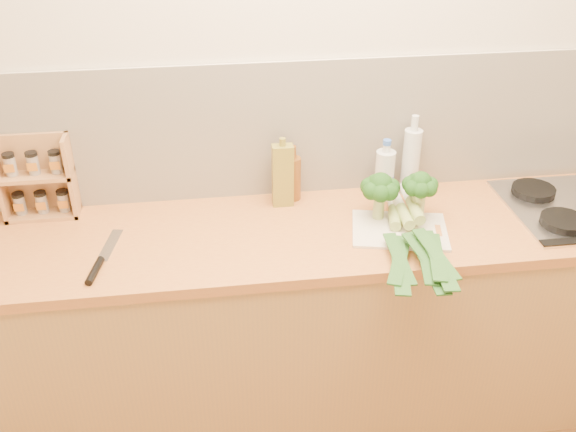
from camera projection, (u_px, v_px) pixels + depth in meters
name	position (u px, v px, depth m)	size (l,w,h in m)	color
room_shell	(313.00, 129.00, 2.47)	(3.50, 3.50, 3.50)	beige
counter	(321.00, 321.00, 2.60)	(3.20, 0.62, 0.90)	#A27943
chopping_board	(399.00, 230.00, 2.34)	(0.34, 0.25, 0.01)	beige
broccoli_left	(380.00, 188.00, 2.34)	(0.15, 0.15, 0.18)	#9DAF66
broccoli_right	(420.00, 187.00, 2.33)	(0.13, 0.13, 0.19)	#9DAF66
leek_front	(396.00, 229.00, 2.29)	(0.20, 0.63, 0.04)	white
leek_mid	(411.00, 228.00, 2.26)	(0.11, 0.63, 0.04)	white
leek_back	(420.00, 221.00, 2.27)	(0.12, 0.68, 0.04)	white
chefs_knife	(99.00, 264.00, 2.15)	(0.10, 0.34, 0.02)	silver
spice_rack	(38.00, 181.00, 2.38)	(0.27, 0.11, 0.32)	#B97C4F
oil_tin	(283.00, 175.00, 2.45)	(0.08, 0.05, 0.28)	olive
glass_bottle	(411.00, 161.00, 2.53)	(0.07, 0.07, 0.33)	silver
amber_bottle	(293.00, 177.00, 2.51)	(0.06, 0.06, 0.23)	brown
water_bottle	(384.00, 176.00, 2.51)	(0.08, 0.08, 0.23)	silver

